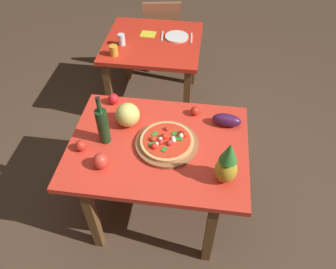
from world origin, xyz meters
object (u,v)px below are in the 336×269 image
tomato_by_bottle (195,111)px  fork_utensil (162,36)px  display_table (158,153)px  pizza (167,141)px  dinner_plate (177,37)px  pineapple_left (227,164)px  knife_utensil (191,38)px  eggplant (227,120)px  pizza_board (167,144)px  melon (128,115)px  bell_pepper (101,161)px  background_table (153,51)px  drinking_glass_juice (114,50)px  tomato_near_board (81,145)px  dining_chair (162,31)px  napkin_folded (148,34)px  drinking_glass_water (122,40)px  wine_bottle (103,125)px  tomato_at_corner (113,99)px

tomato_by_bottle → fork_utensil: size_ratio=0.37×
display_table → pizza: pizza is taller
dinner_plate → fork_utensil: (-0.14, 0.00, -0.00)m
pineapple_left → knife_utensil: 1.64m
eggplant → knife_utensil: eggplant is taller
display_table → knife_utensil: size_ratio=6.54×
pizza_board → tomato_by_bottle: size_ratio=6.20×
display_table → pizza: (0.06, -0.00, 0.13)m
melon → fork_utensil: size_ratio=0.93×
melon → tomato_by_bottle: size_ratio=2.53×
bell_pepper → dinner_plate: size_ratio=0.48×
background_table → drinking_glass_juice: 0.44m
pizza_board → tomato_by_bottle: tomato_by_bottle is taller
knife_utensil → eggplant: bearing=-77.7°
fork_utensil → tomato_near_board: bearing=-106.9°
melon → eggplant: size_ratio=0.84×
bell_pepper → tomato_near_board: (-0.17, 0.12, -0.01)m
melon → eggplant: 0.68m
dinner_plate → pizza: bearing=-85.9°
dining_chair → knife_utensil: bearing=113.9°
knife_utensil → napkin_folded: bearing=173.4°
knife_utensil → melon: bearing=-109.8°
pineapple_left → dinner_plate: pineapple_left is taller
bell_pepper → drinking_glass_water: size_ratio=1.01×
background_table → bell_pepper: bell_pepper is taller
display_table → bell_pepper: size_ratio=11.26×
background_table → eggplant: 1.26m
pizza → tomato_by_bottle: (0.16, 0.32, -0.01)m
background_table → drinking_glass_water: bearing=-158.4°
fork_utensil → pizza_board: bearing=-85.5°
melon → dining_chair: bearing=91.0°
eggplant → fork_utensil: (-0.62, 1.13, -0.04)m
melon → pizza_board: bearing=-29.4°
background_table → dining_chair: dining_chair is taller
background_table → bell_pepper: bearing=-92.5°
melon → tomato_by_bottle: bearing=19.4°
dining_chair → drinking_glass_water: (-0.26, -0.75, 0.30)m
wine_bottle → bell_pepper: size_ratio=3.48×
display_table → eggplant: size_ratio=5.89×
melon → drinking_glass_juice: melon is taller
dining_chair → fork_utensil: bearing=89.3°
background_table → dinner_plate: bearing=22.8°
tomato_at_corner → napkin_folded: size_ratio=0.57×
tomato_near_board → fork_utensil: size_ratio=0.40×
background_table → pineapple_left: pineapple_left is taller
tomato_near_board → drinking_glass_juice: drinking_glass_juice is taller
bell_pepper → tomato_near_board: bearing=144.7°
display_table → pizza_board: 0.12m
drinking_glass_juice → pineapple_left: bearing=-51.3°
background_table → napkin_folded: size_ratio=6.37×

